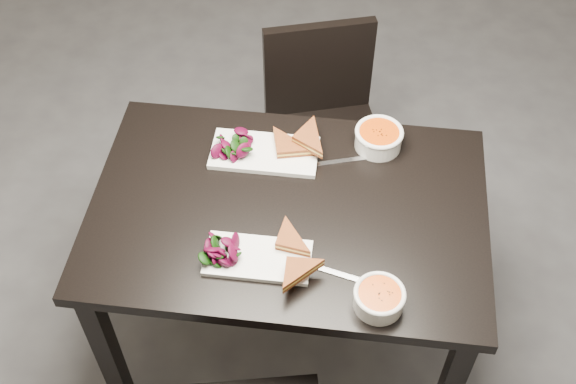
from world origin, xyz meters
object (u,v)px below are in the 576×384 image
object	(u,v)px
soup_bowl_near	(379,298)
soup_bowl_far	(379,137)
plate_far	(265,153)
table	(288,227)
chair_far	(323,120)
plate_near	(258,258)

from	to	relation	value
soup_bowl_near	soup_bowl_far	xyz separation A→B (m)	(-0.03, 0.60, 0.00)
soup_bowl_far	plate_far	bearing A→B (deg)	-166.71
plate_far	soup_bowl_far	world-z (taller)	soup_bowl_far
table	plate_far	world-z (taller)	plate_far
chair_far	plate_near	distance (m)	0.92
table	chair_far	bearing A→B (deg)	85.27
soup_bowl_far	soup_bowl_near	bearing A→B (deg)	-87.52
soup_bowl_near	plate_near	bearing A→B (deg)	162.62
soup_bowl_near	soup_bowl_far	world-z (taller)	soup_bowl_far
chair_far	plate_far	world-z (taller)	chair_far
plate_far	table	bearing A→B (deg)	-63.83
chair_far	soup_bowl_far	xyz separation A→B (m)	(0.20, -0.37, 0.31)
chair_far	soup_bowl_far	world-z (taller)	chair_far
soup_bowl_near	soup_bowl_far	bearing A→B (deg)	92.48
plate_near	soup_bowl_near	distance (m)	0.36
table	plate_near	bearing A→B (deg)	-106.85
table	soup_bowl_far	size ratio (longest dim) A/B	7.66
table	chair_far	xyz separation A→B (m)	(0.06, 0.67, -0.17)
plate_near	soup_bowl_far	xyz separation A→B (m)	(0.32, 0.49, 0.03)
chair_far	plate_near	size ratio (longest dim) A/B	2.83
plate_near	soup_bowl_near	world-z (taller)	soup_bowl_near
soup_bowl_far	plate_near	bearing A→B (deg)	-122.89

